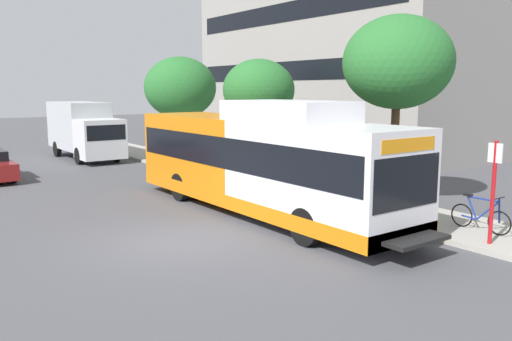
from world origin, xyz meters
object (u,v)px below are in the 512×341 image
object	(u,v)px
bus_stop_sign_pole	(493,185)
street_tree_near_stop	(398,63)
transit_bus	(260,161)
bicycle_parked	(480,216)
street_tree_far_block	(180,88)
box_truck_background	(84,129)
street_tree_mid_block	(259,90)

from	to	relation	value
bus_stop_sign_pole	street_tree_near_stop	bearing A→B (deg)	68.17
transit_bus	bicycle_parked	world-z (taller)	transit_bus
street_tree_far_block	box_truck_background	xyz separation A→B (m)	(-4.51, 3.40, -2.34)
transit_bus	box_truck_background	size ratio (longest dim) A/B	1.75
transit_bus	bicycle_parked	distance (m)	6.65
transit_bus	bus_stop_sign_pole	size ratio (longest dim) A/B	4.71
street_tree_far_block	box_truck_background	world-z (taller)	street_tree_far_block
street_tree_near_stop	box_truck_background	distance (m)	19.53
bus_stop_sign_pole	bicycle_parked	size ratio (longest dim) A/B	1.48
bus_stop_sign_pole	street_tree_far_block	size ratio (longest dim) A/B	0.46
street_tree_mid_block	box_truck_background	size ratio (longest dim) A/B	0.74
bus_stop_sign_pole	street_tree_near_stop	distance (m)	5.85
street_tree_mid_block	street_tree_far_block	size ratio (longest dim) A/B	0.92
bicycle_parked	street_tree_mid_block	xyz separation A→B (m)	(0.93, 11.45, 3.38)
street_tree_near_stop	street_tree_far_block	distance (m)	15.40
bicycle_parked	box_truck_background	distance (m)	22.81
bus_stop_sign_pole	box_truck_background	xyz separation A→B (m)	(-2.54, 23.33, 0.09)
street_tree_mid_block	bus_stop_sign_pole	bearing A→B (deg)	-98.58
street_tree_far_block	box_truck_background	distance (m)	6.11
street_tree_mid_block	street_tree_far_block	bearing A→B (deg)	89.09
transit_bus	street_tree_near_stop	bearing A→B (deg)	-24.47
transit_bus	street_tree_near_stop	world-z (taller)	street_tree_near_stop
bicycle_parked	street_tree_far_block	xyz separation A→B (m)	(1.06, 19.12, 3.52)
street_tree_far_block	box_truck_background	size ratio (longest dim) A/B	0.81
bus_stop_sign_pole	street_tree_mid_block	world-z (taller)	street_tree_mid_block
transit_bus	street_tree_near_stop	distance (m)	5.59
street_tree_far_block	street_tree_near_stop	bearing A→B (deg)	-90.55
street_tree_near_stop	street_tree_far_block	size ratio (longest dim) A/B	1.10
bus_stop_sign_pole	box_truck_background	distance (m)	23.47
box_truck_background	bicycle_parked	bearing A→B (deg)	-81.27
bicycle_parked	street_tree_mid_block	distance (m)	11.97
street_tree_near_stop	street_tree_mid_block	distance (m)	7.76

